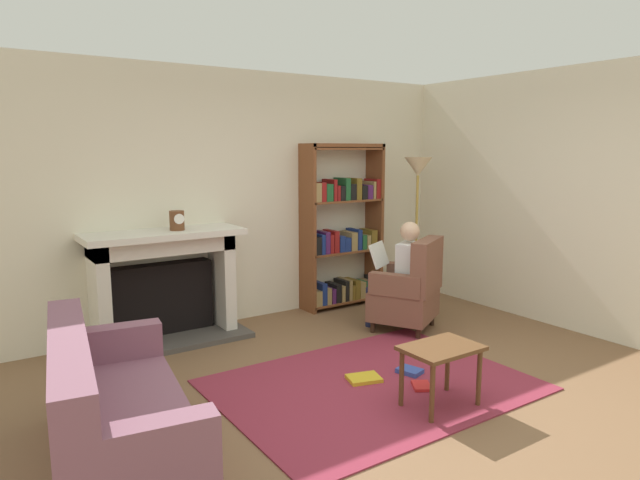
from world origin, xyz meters
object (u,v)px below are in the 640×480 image
at_px(seated_reader, 400,271).
at_px(side_table, 441,356).
at_px(fireplace, 163,282).
at_px(armchair_reading, 410,290).
at_px(sofa_floral, 113,419).
at_px(bookshelf, 343,231).
at_px(floor_lamp, 418,181).
at_px(mantel_clock, 177,221).

xyz_separation_m(seated_reader, side_table, (-0.98, -1.54, -0.23)).
relative_size(fireplace, armchair_reading, 1.58).
bearing_deg(seated_reader, side_table, 28.16).
bearing_deg(sofa_floral, fireplace, -17.31).
bearing_deg(fireplace, seated_reader, -25.22).
height_order(sofa_floral, side_table, sofa_floral).
bearing_deg(bookshelf, armchair_reading, -88.65).
bearing_deg(bookshelf, fireplace, -179.12).
bearing_deg(side_table, fireplace, 114.81).
distance_m(fireplace, sofa_floral, 2.32).
relative_size(sofa_floral, side_table, 3.19).
height_order(side_table, floor_lamp, floor_lamp).
bearing_deg(floor_lamp, mantel_clock, 171.22).
height_order(fireplace, side_table, fireplace).
bearing_deg(sofa_floral, mantel_clock, -21.26).
bearing_deg(seated_reader, sofa_floral, -10.76).
height_order(mantel_clock, armchair_reading, mantel_clock).
bearing_deg(seated_reader, armchair_reading, 90.00).
height_order(mantel_clock, floor_lamp, floor_lamp).
height_order(sofa_floral, floor_lamp, floor_lamp).
distance_m(fireplace, bookshelf, 2.22).
bearing_deg(mantel_clock, armchair_reading, -25.93).
relative_size(sofa_floral, floor_lamp, 1.00).
relative_size(side_table, floor_lamp, 0.31).
distance_m(armchair_reading, sofa_floral, 3.36).
relative_size(bookshelf, sofa_floral, 1.08).
bearing_deg(floor_lamp, sofa_floral, -157.97).
bearing_deg(armchair_reading, bookshelf, -118.07).
height_order(bookshelf, side_table, bookshelf).
height_order(fireplace, floor_lamp, floor_lamp).
bearing_deg(sofa_floral, armchair_reading, -65.06).
bearing_deg(mantel_clock, seated_reader, -24.22).
xyz_separation_m(mantel_clock, seated_reader, (2.04, -0.92, -0.57)).
height_order(mantel_clock, bookshelf, bookshelf).
bearing_deg(bookshelf, seated_reader, -91.67).
bearing_deg(floor_lamp, seated_reader, -144.62).
bearing_deg(floor_lamp, armchair_reading, -136.93).
xyz_separation_m(side_table, floor_lamp, (1.67, 2.03, 1.12)).
bearing_deg(bookshelf, side_table, -111.27).
height_order(fireplace, seated_reader, seated_reader).
relative_size(seated_reader, sofa_floral, 0.64).
bearing_deg(mantel_clock, sofa_floral, -119.53).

